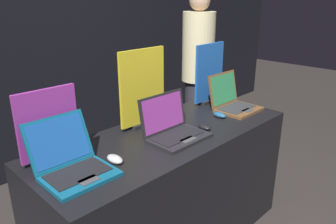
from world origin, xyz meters
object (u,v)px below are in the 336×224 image
laptop_front (72,162)px  laptop_back (233,101)px  mouse_back (220,115)px  mouse_middle (205,127)px  laptop_middle (173,128)px  mouse_front (115,159)px  promo_stand_back (209,75)px  promo_stand_front (49,127)px  person_bystander (198,74)px  promo_stand_middle (143,90)px

laptop_front → laptop_back: 1.40m
laptop_front → mouse_back: 1.17m
mouse_middle → laptop_middle: bearing=163.3°
laptop_front → mouse_back: size_ratio=3.44×
mouse_front → promo_stand_back: bearing=14.0°
promo_stand_back → promo_stand_front: bearing=-179.2°
laptop_back → person_bystander: person_bystander is taller
laptop_front → laptop_middle: 0.68m
promo_stand_front → laptop_back: size_ratio=1.20×
laptop_front → promo_stand_back: (1.40, 0.23, 0.17)m
promo_stand_middle → mouse_middle: bearing=-56.3°
mouse_front → person_bystander: bearing=26.8°
mouse_front → promo_stand_back: size_ratio=0.23×
laptop_middle → promo_stand_front: bearing=158.9°
laptop_middle → laptop_back: size_ratio=1.13×
laptop_front → promo_stand_front: promo_stand_front is taller
laptop_front → promo_stand_front: size_ratio=0.94×
promo_stand_front → promo_stand_back: promo_stand_back is taller
laptop_middle → mouse_back: size_ratio=3.44×
laptop_middle → laptop_back: (0.72, 0.04, 0.00)m
mouse_front → laptop_front: bearing=164.0°
laptop_front → person_bystander: size_ratio=0.21×
laptop_front → promo_stand_middle: (0.68, 0.23, 0.19)m
mouse_middle → promo_stand_back: promo_stand_back is taller
mouse_middle → promo_stand_middle: size_ratio=0.18×
promo_stand_middle → person_bystander: person_bystander is taller
mouse_back → mouse_middle: bearing=-165.4°
mouse_middle → person_bystander: person_bystander is taller
promo_stand_middle → mouse_front: bearing=-147.6°
mouse_back → laptop_front: bearing=177.5°
promo_stand_front → person_bystander: bearing=17.3°
promo_stand_front → person_bystander: size_ratio=0.22×
laptop_front → promo_stand_back: size_ratio=0.76×
promo_stand_middle → promo_stand_front: bearing=-178.4°
laptop_back → promo_stand_back: 0.30m
promo_stand_middle → laptop_front: bearing=-161.2°
person_bystander → laptop_middle: bearing=-145.9°
promo_stand_front → promo_stand_back: 1.40m
mouse_front → laptop_back: 1.18m
laptop_back → mouse_back: size_ratio=3.04×
laptop_back → mouse_front: bearing=-177.4°
mouse_front → promo_stand_front: 0.39m
mouse_back → person_bystander: 1.18m
mouse_back → person_bystander: size_ratio=0.06×
promo_stand_front → person_bystander: 2.07m
laptop_front → person_bystander: 2.13m
person_bystander → laptop_front: bearing=-157.3°
mouse_front → promo_stand_front: (-0.22, 0.28, 0.17)m
mouse_back → promo_stand_middle: bearing=150.1°
laptop_back → promo_stand_back: bearing=90.0°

